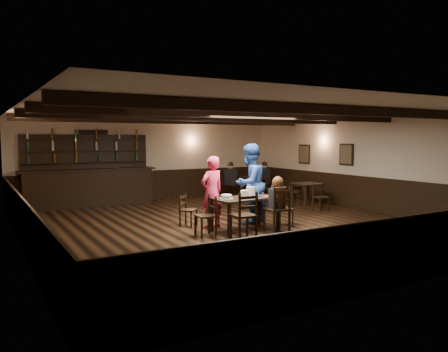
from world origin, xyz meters
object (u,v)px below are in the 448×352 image
dining_table (245,201)px  woman_pink (212,192)px  man_blue (250,184)px  chair_near_right (279,206)px  chair_near_left (246,212)px  bar_counter (89,182)px  cake (226,197)px

dining_table → woman_pink: bearing=130.6°
dining_table → man_blue: 0.87m
chair_near_right → chair_near_left: bearing=-167.9°
bar_counter → woman_pink: bearing=-70.4°
dining_table → bar_counter: bearing=112.4°
man_blue → dining_table: bearing=29.8°
woman_pink → cake: woman_pink is taller
dining_table → chair_near_left: chair_near_left is taller
chair_near_right → woman_pink: size_ratio=0.61×
dining_table → woman_pink: woman_pink is taller
woman_pink → cake: 0.60m
dining_table → bar_counter: size_ratio=0.40×
woman_pink → dining_table: bearing=119.7°
dining_table → man_blue: man_blue is taller
man_blue → bar_counter: bar_counter is taller
chair_near_left → man_blue: bearing=53.9°
woman_pink → cake: size_ratio=5.65×
dining_table → chair_near_right: size_ratio=1.57×
chair_near_left → man_blue: size_ratio=0.51×
chair_near_left → bar_counter: bar_counter is taller
dining_table → cake: 0.51m
dining_table → bar_counter: 5.86m
chair_near_left → cake: size_ratio=3.35×
dining_table → woman_pink: 0.83m
cake → chair_near_right: bearing=-32.8°
bar_counter → cake: bearing=-72.1°
dining_table → chair_near_left: bearing=-122.5°
chair_near_left → cake: (0.04, 0.85, 0.21)m
man_blue → cake: bearing=11.1°
dining_table → cake: size_ratio=5.44×
dining_table → chair_near_left: size_ratio=1.62×
man_blue → cake: (-1.02, -0.60, -0.18)m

